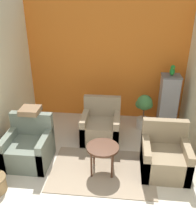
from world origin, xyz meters
TOP-DOWN VIEW (x-y plane):
  - wall_back_accent at (0.00, 3.70)m, footprint 3.86×0.06m
  - area_rug at (0.13, 1.42)m, footprint 1.85×1.30m
  - coffee_table at (0.13, 1.42)m, footprint 0.57×0.57m
  - armchair_left at (-1.27, 1.56)m, footprint 0.80×0.79m
  - armchair_right at (1.21, 1.55)m, footprint 0.80×0.79m
  - armchair_middle at (-0.01, 2.51)m, footprint 0.80×0.79m
  - birdcage at (1.46, 3.17)m, footprint 0.50×0.50m
  - parrot at (1.46, 3.17)m, footprint 0.11×0.20m
  - potted_plant at (0.92, 3.09)m, footprint 0.39×0.35m
  - throw_pillow at (-1.27, 1.85)m, footprint 0.35×0.35m

SIDE VIEW (x-z plane):
  - area_rug at x=0.13m, z-range 0.00..0.01m
  - armchair_left at x=-1.27m, z-range -0.15..0.73m
  - armchair_right at x=1.21m, z-range -0.15..0.73m
  - armchair_middle at x=-0.01m, z-range -0.15..0.73m
  - coffee_table at x=0.13m, z-range 0.20..0.72m
  - potted_plant at x=0.92m, z-range 0.09..0.91m
  - birdcage at x=1.46m, z-range -0.02..1.26m
  - throw_pillow at x=-1.27m, z-range 0.88..0.98m
  - parrot at x=1.46m, z-range 1.27..1.51m
  - wall_back_accent at x=0.00m, z-range 0.00..2.78m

